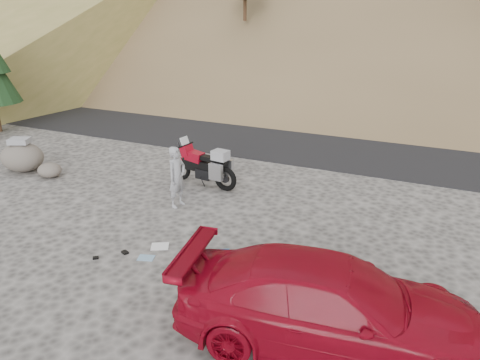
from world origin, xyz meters
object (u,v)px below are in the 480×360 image
(man, at_px, (178,206))
(boulder, at_px, (22,157))
(motorcycle, at_px, (205,166))
(red_car, at_px, (328,342))

(man, xyz_separation_m, boulder, (-5.99, 0.29, 0.48))
(motorcycle, bearing_deg, red_car, -38.05)
(red_car, distance_m, boulder, 11.69)
(motorcycle, height_order, man, motorcycle)
(man, xyz_separation_m, red_car, (5.03, -3.59, 0.00))
(motorcycle, relative_size, man, 1.43)
(boulder, bearing_deg, red_car, -19.36)
(red_car, bearing_deg, motorcycle, 35.14)
(man, bearing_deg, red_car, -116.57)
(man, relative_size, red_car, 0.33)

